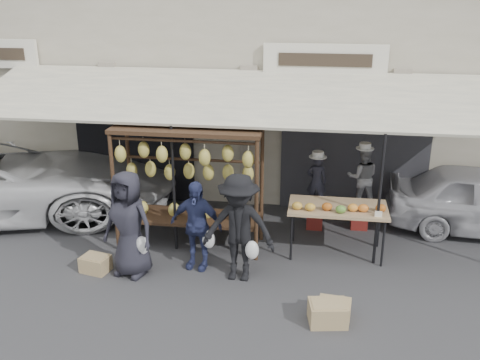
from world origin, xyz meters
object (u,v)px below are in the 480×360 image
(customer_right, at_px, (239,228))
(crate_far, at_px, (96,264))
(vendor_right, at_px, (363,177))
(crate_near_b, at_px, (334,310))
(produce_table, at_px, (338,209))
(customer_left, at_px, (129,224))
(customer_mid, at_px, (196,225))
(vendor_left, at_px, (317,182))
(crate_near_a, at_px, (328,313))
(banana_rack, at_px, (188,165))

(customer_right, xyz_separation_m, crate_far, (-2.40, -0.14, -0.76))
(vendor_right, relative_size, crate_near_b, 2.67)
(vendor_right, bearing_deg, produce_table, 66.20)
(customer_left, relative_size, customer_mid, 1.15)
(produce_table, height_order, vendor_left, vendor_left)
(customer_left, height_order, crate_near_a, customer_left)
(customer_mid, relative_size, crate_near_a, 2.94)
(produce_table, relative_size, customer_left, 0.95)
(banana_rack, distance_m, produce_table, 2.71)
(banana_rack, height_order, crate_near_a, banana_rack)
(produce_table, distance_m, vendor_left, 1.15)
(crate_far, bearing_deg, banana_rack, 40.59)
(vendor_left, relative_size, crate_far, 2.36)
(customer_mid, bearing_deg, banana_rack, 120.80)
(customer_left, height_order, customer_right, customer_right)
(banana_rack, distance_m, customer_right, 1.61)
(banana_rack, xyz_separation_m, produce_table, (2.62, 0.05, -0.69))
(produce_table, relative_size, vendor_left, 1.61)
(banana_rack, distance_m, crate_near_a, 3.51)
(vendor_right, xyz_separation_m, crate_near_b, (-0.52, -3.18, -0.92))
(banana_rack, bearing_deg, customer_mid, -68.53)
(customer_right, height_order, crate_near_a, customer_right)
(customer_left, height_order, crate_near_b, customer_left)
(crate_far, bearing_deg, crate_near_a, -13.25)
(customer_left, distance_m, crate_near_a, 3.42)
(produce_table, distance_m, customer_right, 1.90)
(customer_left, bearing_deg, vendor_right, 46.17)
(crate_near_b, bearing_deg, vendor_right, 80.67)
(crate_far, bearing_deg, customer_mid, 13.99)
(crate_near_a, relative_size, crate_far, 1.17)
(banana_rack, height_order, produce_table, banana_rack)
(banana_rack, relative_size, produce_table, 1.53)
(banana_rack, height_order, vendor_right, banana_rack)
(vendor_left, height_order, crate_far, vendor_left)
(produce_table, distance_m, crate_near_b, 2.11)
(customer_left, height_order, customer_mid, customer_left)
(banana_rack, relative_size, vendor_left, 2.46)
(banana_rack, distance_m, crate_near_b, 3.52)
(vendor_left, height_order, crate_near_b, vendor_left)
(customer_left, bearing_deg, customer_mid, 34.48)
(vendor_left, bearing_deg, crate_far, 33.76)
(banana_rack, height_order, crate_far, banana_rack)
(customer_right, relative_size, crate_near_a, 3.41)
(crate_far, bearing_deg, customer_right, 3.29)
(customer_mid, bearing_deg, produce_table, 28.27)
(crate_near_a, xyz_separation_m, crate_near_b, (0.10, 0.13, -0.02))
(vendor_right, relative_size, crate_far, 2.70)
(customer_mid, distance_m, crate_far, 1.81)
(vendor_right, relative_size, customer_right, 0.68)
(customer_left, xyz_separation_m, crate_near_b, (3.30, -0.80, -0.75))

